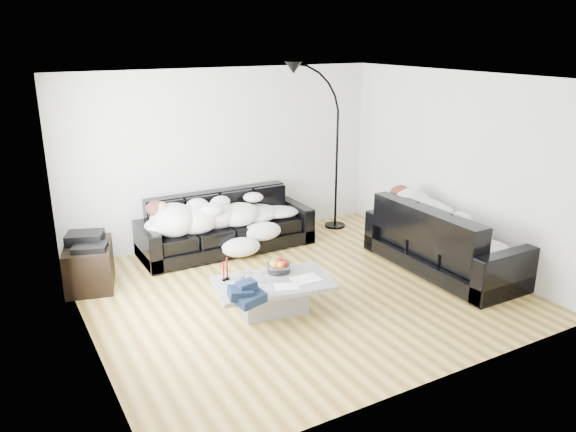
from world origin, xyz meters
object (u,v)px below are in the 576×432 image
fruit_bowl (279,265)px  sleeper_back (227,210)px  coffee_table (273,296)px  wine_glass_a (249,275)px  wine_glass_c (265,276)px  sofa_right (444,238)px  stereo (86,240)px  wine_glass_b (241,280)px  candle_left (223,272)px  floor_lamp (337,157)px  sofa_back (226,223)px  shoes (288,275)px  candle_right (227,269)px  sleeper_right (446,223)px  av_cabinet (89,266)px

fruit_bowl → sleeper_back: bearing=85.8°
coffee_table → sleeper_back: bearing=81.2°
fruit_bowl → wine_glass_a: size_ratio=1.72×
fruit_bowl → wine_glass_c: bearing=-145.4°
sofa_right → sleeper_back: bearing=48.0°
sofa_right → wine_glass_a: 2.83m
fruit_bowl → stereo: 2.44m
sleeper_back → wine_glass_b: (-0.69, -1.99, -0.16)m
candle_left → floor_lamp: size_ratio=0.10×
sofa_back → shoes: size_ratio=5.74×
sofa_back → wine_glass_b: size_ratio=14.31×
wine_glass_a → candle_right: bearing=137.2°
sofa_back → wine_glass_b: 2.15m
stereo → sofa_right: bearing=-2.1°
sleeper_right → stereo: 4.64m
sleeper_right → wine_glass_a: sleeper_right is taller
sleeper_right → wine_glass_a: bearing=86.9°
sofa_right → shoes: 2.17m
sleeper_back → wine_glass_b: bearing=-109.2°
sleeper_right → candle_right: 3.04m
sofa_back → sleeper_back: (0.00, -0.05, 0.22)m
candle_right → stereo: bearing=131.1°
sleeper_right → sofa_right: bearing=0.0°
sleeper_right → coffee_table: (-2.59, 0.03, -0.46)m
wine_glass_a → floor_lamp: bearing=38.7°
wine_glass_b → wine_glass_c: bearing=-4.5°
coffee_table → wine_glass_b: wine_glass_b is taller
fruit_bowl → av_cabinet: 2.44m
sofa_right → fruit_bowl: sofa_right is taller
sleeper_right → shoes: size_ratio=4.37×
floor_lamp → stereo: bearing=-161.0°
coffee_table → candle_right: size_ratio=4.89×
sleeper_right → wine_glass_a: size_ratio=11.86×
sleeper_back → shoes: (0.27, -1.30, -0.58)m
floor_lamp → wine_glass_a: bearing=-128.2°
sofa_back → candle_left: bearing=-114.1°
fruit_bowl → candle_left: bearing=172.9°
sofa_back → sleeper_back: 0.23m
sleeper_right → floor_lamp: 2.27m
sofa_right → wine_glass_a: (-2.83, 0.15, 0.01)m
candle_left → wine_glass_c: bearing=-36.0°
sofa_back → floor_lamp: floor_lamp is taller
candle_right → sofa_right: bearing=-6.2°
coffee_table → stereo: 2.48m
sofa_right → wine_glass_c: size_ratio=13.71×
candle_right → floor_lamp: bearing=34.3°
wine_glass_a → shoes: size_ratio=0.37×
wine_glass_a → shoes: bearing=35.4°
sofa_right → candle_left: 3.09m
wine_glass_c → stereo: stereo is taller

